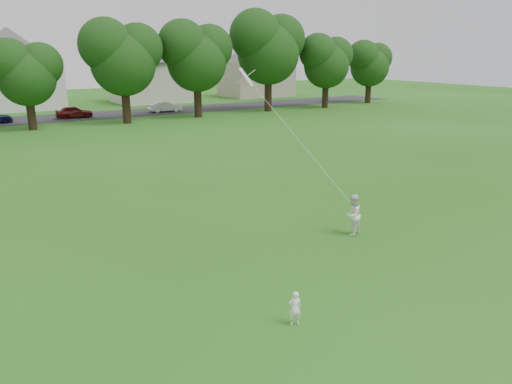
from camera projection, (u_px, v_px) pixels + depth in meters
ground at (277, 290)px, 13.99m from camera, size 160.00×160.00×0.00m
street at (31, 120)px, 48.19m from camera, size 90.00×7.00×0.01m
toddler at (295, 308)px, 12.13m from camera, size 0.38×0.30×0.89m
older_boy at (353, 215)px, 18.00m from camera, size 0.91×0.83×1.52m
kite at (295, 135)px, 19.71m from camera, size 1.03×3.69×7.65m
tree_row at (56, 52)px, 41.65m from camera, size 82.03×8.08×10.97m
house_row at (18, 64)px, 55.37m from camera, size 76.85×14.25×10.53m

